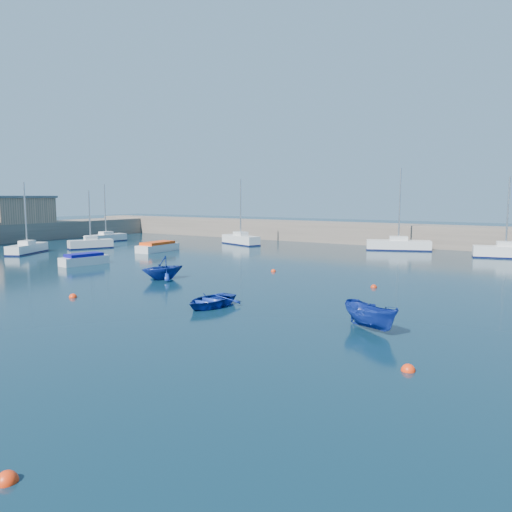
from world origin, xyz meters
The scene contains 19 objects.
ground centered at (0.00, 0.00, 0.00)m, with size 220.00×220.00×0.00m, color #0B2432.
back_wall centered at (0.00, 46.00, 1.30)m, with size 96.00×4.50×2.60m, color #6E6154.
brick_shed_a centered at (-42.00, 24.00, 4.10)m, with size 6.00×8.00×3.40m, color #A67E61.
sailboat_2 centered at (-26.58, 15.67, 0.55)m, with size 4.02×5.77×7.50m.
sailboat_3 centered at (-25.12, 22.64, 0.58)m, with size 3.15×5.06×6.67m.
sailboat_4 centered at (-30.65, 29.51, 0.54)m, with size 1.75×5.78×7.57m.
sailboat_5 centered at (-13.47, 36.26, 0.63)m, with size 6.30×3.73×8.14m.
sailboat_6 centered at (5.21, 40.43, 0.62)m, with size 7.16×4.40×9.10m.
sailboat_7 centered at (16.20, 39.10, 0.65)m, with size 6.10×3.02×7.90m.
motorboat_1 centered at (-14.19, 13.29, 0.48)m, with size 2.03×4.32×1.02m.
motorboat_2 centered at (-16.42, 24.66, 0.51)m, with size 2.19×5.36×1.08m.
dinghy_center centered at (5.72, 6.09, 0.36)m, with size 2.47×3.46×0.72m, color navy.
dinghy_left centered at (-2.88, 11.38, 0.85)m, with size 2.77×3.21×1.69m, color navy.
dinghy_right centered at (14.73, 6.36, 0.63)m, with size 1.22×3.26×1.26m, color navy.
buoy_0 centered at (-2.72, 3.60, 0.00)m, with size 0.48×0.48×0.48m, color #FF340D.
buoy_1 centered at (11.11, 16.61, 0.00)m, with size 0.43×0.43×0.43m, color red.
buoy_2 centered at (17.72, 1.97, 0.00)m, with size 0.50×0.50×0.50m, color #FF340D.
buoy_3 centered at (1.87, 19.02, 0.00)m, with size 0.40×0.40×0.40m, color #FF340D.
buoy_5 centered at (12.64, -9.43, 0.00)m, with size 0.48×0.48×0.48m, color #FF340D.
Camera 1 is at (22.46, -14.78, 5.97)m, focal length 35.00 mm.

